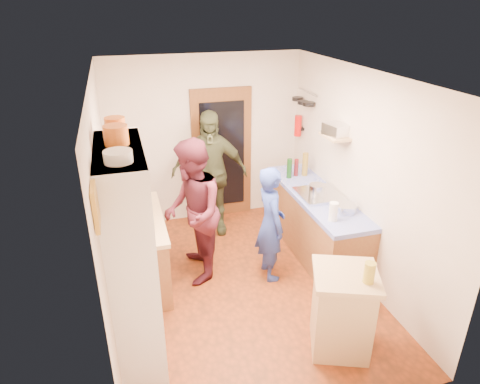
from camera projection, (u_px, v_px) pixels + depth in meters
name	position (u px, v px, depth m)	size (l,w,h in m)	color
floor	(242.00, 285.00, 5.43)	(3.00, 4.00, 0.02)	#893712
ceiling	(242.00, 74.00, 4.34)	(3.00, 4.00, 0.02)	silver
wall_back	(206.00, 140.00, 6.64)	(3.00, 0.02, 2.60)	beige
wall_front	(320.00, 300.00, 3.13)	(3.00, 0.02, 2.60)	beige
wall_left	(105.00, 208.00, 4.50)	(0.02, 4.00, 2.60)	beige
wall_right	(359.00, 177.00, 5.27)	(0.02, 4.00, 2.60)	beige
door_frame	(222.00, 155.00, 6.77)	(0.95, 0.06, 2.10)	brown
door_glass	(223.00, 155.00, 6.74)	(0.70, 0.02, 1.70)	black
hutch_body	(132.00, 262.00, 3.94)	(0.40, 1.20, 2.20)	white
hutch_top_shelf	(118.00, 150.00, 3.49)	(0.40, 1.14, 0.04)	white
plate_stack	(118.00, 157.00, 3.17)	(0.21, 0.21, 0.09)	white
orange_pot_a	(116.00, 135.00, 3.54)	(0.20, 0.20, 0.16)	orange
orange_pot_b	(115.00, 126.00, 3.78)	(0.18, 0.18, 0.16)	orange
left_counter_base	(140.00, 252.00, 5.34)	(0.60, 1.40, 0.85)	brown
left_counter_top	(136.00, 220.00, 5.15)	(0.64, 1.44, 0.05)	tan
toaster	(143.00, 232.00, 4.67)	(0.23, 0.15, 0.17)	white
kettle	(131.00, 215.00, 5.02)	(0.15, 0.15, 0.17)	white
orange_bowl	(141.00, 209.00, 5.26)	(0.21, 0.21, 0.10)	orange
chopping_board	(135.00, 198.00, 5.61)	(0.30, 0.22, 0.03)	tan
right_counter_base	(314.00, 224.00, 5.99)	(0.60, 2.20, 0.84)	brown
right_counter_top	(316.00, 195.00, 5.81)	(0.62, 2.22, 0.06)	#0B24BF
hob	(319.00, 194.00, 5.71)	(0.55, 0.58, 0.04)	silver
pot_on_hob	(317.00, 189.00, 5.65)	(0.21, 0.21, 0.14)	silver
bottle_a	(289.00, 168.00, 6.23)	(0.07, 0.07, 0.29)	#143F14
bottle_b	(296.00, 168.00, 6.32)	(0.06, 0.06, 0.26)	#591419
bottle_c	(305.00, 164.00, 6.31)	(0.09, 0.09, 0.35)	olive
paper_towel	(333.00, 212.00, 5.05)	(0.11, 0.11, 0.23)	white
mixing_bowl	(345.00, 208.00, 5.27)	(0.26, 0.26, 0.10)	silver
island_base	(342.00, 313.00, 4.29)	(0.55, 0.55, 0.86)	tan
island_top	(346.00, 276.00, 4.10)	(0.62, 0.62, 0.05)	tan
cutting_board	(341.00, 271.00, 4.15)	(0.35, 0.28, 0.02)	white
oil_jar	(369.00, 273.00, 3.93)	(0.10, 0.10, 0.21)	#AD9E2D
pan_rail	(308.00, 92.00, 6.28)	(0.02, 0.02, 0.65)	silver
pan_hang_a	(309.00, 104.00, 6.16)	(0.18, 0.18, 0.05)	black
pan_hang_b	(303.00, 102.00, 6.35)	(0.16, 0.16, 0.05)	black
pan_hang_c	(298.00, 99.00, 6.52)	(0.17, 0.17, 0.05)	black
wall_shelf	(335.00, 136.00, 5.46)	(0.26, 0.42, 0.03)	tan
radio	(336.00, 130.00, 5.42)	(0.22, 0.30, 0.15)	silver
ext_bracket	(301.00, 129.00, 6.68)	(0.06, 0.10, 0.04)	black
fire_extinguisher	(298.00, 126.00, 6.65)	(0.11, 0.11, 0.32)	red
picture_frame	(95.00, 207.00, 2.84)	(0.03, 0.25, 0.30)	gold
person_hob	(273.00, 224.00, 5.31)	(0.55, 0.36, 1.50)	#283D96
person_left	(195.00, 211.00, 5.28)	(0.89, 0.70, 1.84)	#4B1924
person_back	(210.00, 174.00, 6.30)	(1.12, 0.46, 1.90)	#373D25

